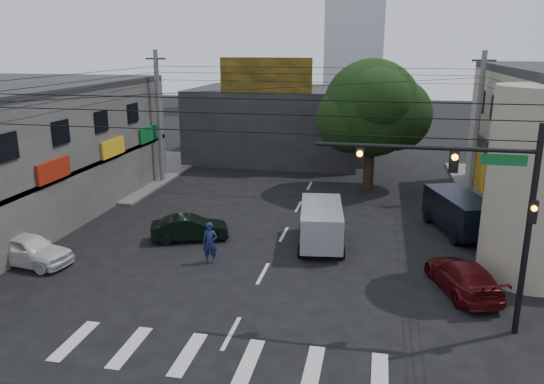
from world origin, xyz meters
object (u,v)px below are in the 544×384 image
(utility_pole_far_left, at_px, (159,118))
(dark_sedan, at_px, (190,228))
(silver_minivan, at_px, (321,226))
(traffic_officer, at_px, (210,243))
(navy_van, at_px, (459,214))
(street_tree, at_px, (372,109))
(utility_pole_far_right, at_px, (477,127))
(white_compact, at_px, (28,249))
(traffic_gantry, at_px, (477,194))
(maroon_sedan, at_px, (463,276))

(utility_pole_far_left, bearing_deg, dark_sedan, -60.76)
(dark_sedan, bearing_deg, utility_pole_far_left, 8.86)
(utility_pole_far_left, bearing_deg, silver_minivan, -38.96)
(traffic_officer, bearing_deg, navy_van, 26.30)
(street_tree, distance_m, utility_pole_far_right, 6.63)
(utility_pole_far_left, distance_m, dark_sedan, 12.93)
(street_tree, relative_size, white_compact, 1.99)
(street_tree, bearing_deg, utility_pole_far_right, -8.75)
(utility_pole_far_left, relative_size, navy_van, 1.71)
(utility_pole_far_left, distance_m, traffic_officer, 15.90)
(traffic_gantry, relative_size, traffic_officer, 3.81)
(maroon_sedan, distance_m, navy_van, 7.22)
(maroon_sedan, bearing_deg, silver_minivan, -49.82)
(utility_pole_far_left, bearing_deg, traffic_officer, -59.21)
(utility_pole_far_left, bearing_deg, white_compact, -90.00)
(street_tree, xyz_separation_m, white_compact, (-14.50, -16.09, -4.77))
(utility_pole_far_left, relative_size, utility_pole_far_right, 1.00)
(traffic_officer, bearing_deg, silver_minivan, 31.09)
(street_tree, xyz_separation_m, silver_minivan, (-1.94, -11.16, -4.47))
(street_tree, bearing_deg, utility_pole_far_left, -176.05)
(silver_minivan, distance_m, traffic_officer, 5.60)
(utility_pole_far_right, bearing_deg, white_compact, -144.30)
(utility_pole_far_right, xyz_separation_m, navy_van, (-1.63, -6.88, -3.59))
(silver_minivan, relative_size, traffic_officer, 2.57)
(utility_pole_far_left, xyz_separation_m, dark_sedan, (6.01, -10.74, -3.97))
(dark_sedan, bearing_deg, traffic_gantry, -137.34)
(traffic_gantry, xyz_separation_m, utility_pole_far_left, (-18.32, 17.00, -0.23))
(dark_sedan, bearing_deg, utility_pole_far_right, -74.75)
(dark_sedan, bearing_deg, maroon_sedan, -125.08)
(street_tree, xyz_separation_m, navy_van, (4.87, -7.88, -4.47))
(utility_pole_far_left, distance_m, utility_pole_far_right, 21.00)
(dark_sedan, height_order, silver_minivan, silver_minivan)
(silver_minivan, xyz_separation_m, traffic_officer, (-4.64, -3.13, -0.06))
(traffic_gantry, bearing_deg, white_compact, 174.04)
(utility_pole_far_right, bearing_deg, dark_sedan, -144.37)
(utility_pole_far_right, bearing_deg, street_tree, 171.25)
(maroon_sedan, xyz_separation_m, silver_minivan, (-6.09, 3.90, 0.36))
(traffic_gantry, xyz_separation_m, utility_pole_far_right, (2.68, 17.00, -0.23))
(white_compact, bearing_deg, dark_sedan, -44.71)
(traffic_gantry, bearing_deg, maroon_sedan, 83.61)
(navy_van, bearing_deg, dark_sedan, 88.02)
(utility_pole_far_right, distance_m, maroon_sedan, 14.79)
(utility_pole_far_right, bearing_deg, traffic_gantry, -98.94)
(traffic_gantry, height_order, utility_pole_far_left, utility_pole_far_left)
(utility_pole_far_right, distance_m, traffic_officer, 19.00)
(maroon_sedan, xyz_separation_m, traffic_officer, (-10.74, 0.77, 0.30))
(silver_minivan, xyz_separation_m, navy_van, (6.81, 3.27, 0.01))
(dark_sedan, height_order, navy_van, navy_van)
(maroon_sedan, bearing_deg, navy_van, -112.90)
(utility_pole_far_left, height_order, utility_pole_far_right, same)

